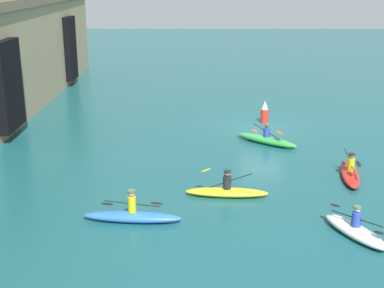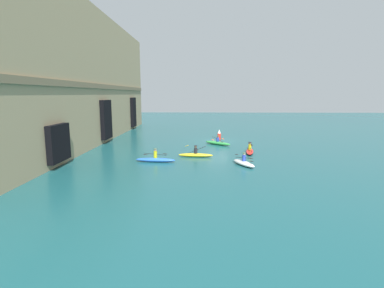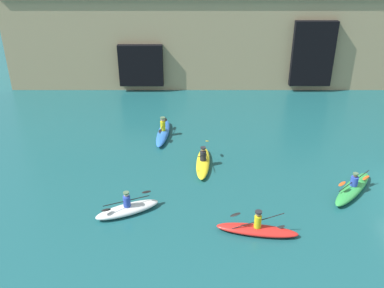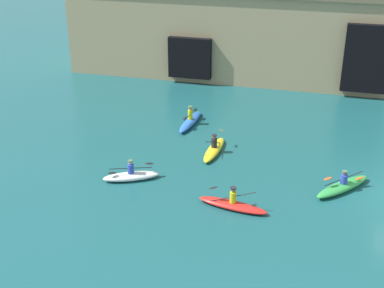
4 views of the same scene
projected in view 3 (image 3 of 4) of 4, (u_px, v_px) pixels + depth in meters
name	position (u px, v px, depth m)	size (l,w,h in m)	color
kayak_yellow	(204.00, 162.00, 22.29)	(0.91, 3.32, 1.13)	yellow
kayak_green	(354.00, 188.00, 20.07)	(2.88, 3.22, 1.06)	green
kayak_red	(258.00, 229.00, 17.44)	(3.41, 1.28, 1.11)	red
kayak_blue	(164.00, 132.00, 25.39)	(0.95, 3.58, 1.21)	blue
kayak_white	(128.00, 209.00, 18.66)	(2.89, 1.94, 1.10)	white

